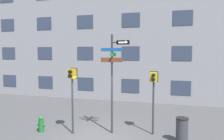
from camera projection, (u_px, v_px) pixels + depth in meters
ground_plane at (97, 139)px, 8.83m from camera, size 60.00×60.00×0.00m
building_facade at (132, 21)px, 15.41m from camera, size 24.00×0.63×11.53m
street_sign_pole at (113, 75)px, 9.31m from camera, size 1.24×0.87×4.27m
pedestrian_signal_left at (72, 83)px, 9.29m from camera, size 0.35×0.40×2.84m
pedestrian_signal_right at (154, 86)px, 9.20m from camera, size 0.36×0.40×2.70m
fire_hydrant at (41, 124)px, 9.63m from camera, size 0.40×0.24×0.70m
trash_bin at (182, 130)px, 8.43m from camera, size 0.48×0.48×0.99m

